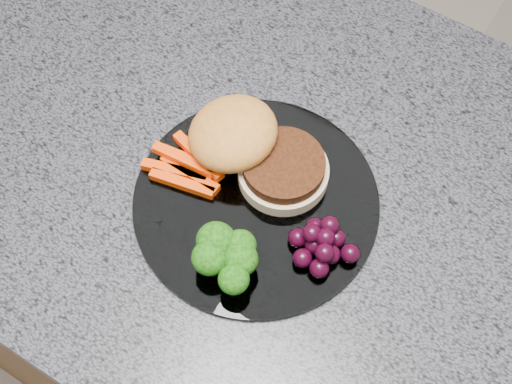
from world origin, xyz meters
TOP-DOWN VIEW (x-y plane):
  - island_cabinet at (0.00, 0.00)m, footprint 1.20×0.60m
  - countertop at (0.00, 0.00)m, footprint 1.20×0.60m
  - plate at (-0.01, -0.04)m, footprint 0.26×0.26m
  - burger at (-0.05, -0.00)m, footprint 0.18×0.11m
  - carrot_sticks at (-0.10, -0.05)m, footprint 0.09×0.06m
  - broccoli at (-0.00, -0.12)m, footprint 0.07×0.06m
  - grape_bunch at (0.07, -0.06)m, footprint 0.07×0.06m

SIDE VIEW (x-z plane):
  - island_cabinet at x=0.00m, z-range 0.00..0.86m
  - countertop at x=0.00m, z-range 0.86..0.90m
  - plate at x=-0.01m, z-range 0.90..0.91m
  - carrot_sticks at x=-0.10m, z-range 0.90..0.92m
  - grape_bunch at x=0.07m, z-range 0.90..0.94m
  - burger at x=-0.05m, z-range 0.90..0.96m
  - broccoli at x=0.00m, z-range 0.91..0.96m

